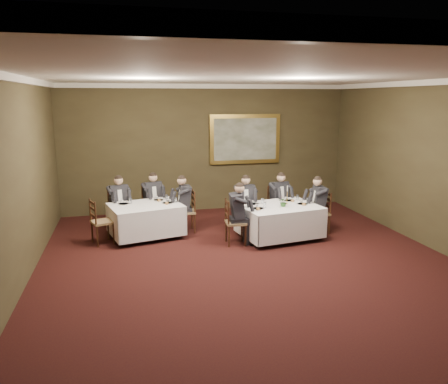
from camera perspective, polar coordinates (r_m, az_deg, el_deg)
name	(u,v)px	position (r m, az deg, el deg)	size (l,w,h in m)	color
ground	(260,277)	(7.97, 4.72, -10.97)	(10.00, 10.00, 0.00)	black
ceiling	(264,74)	(7.34, 5.21, 15.05)	(8.00, 10.00, 0.10)	silver
back_wall	(207,148)	(12.26, -2.24, 5.72)	(8.00, 0.10, 3.50)	#372E1B
left_wall	(8,192)	(7.31, -26.43, 0.04)	(0.10, 10.00, 3.50)	#372E1B
crown_molding	(264,78)	(7.33, 5.20, 14.58)	(8.00, 10.00, 0.12)	white
table_main	(279,219)	(9.96, 7.22, -3.52)	(1.90, 1.56, 0.67)	black
table_second	(146,218)	(10.11, -10.17, -3.38)	(1.81, 1.54, 0.67)	black
chair_main_backleft	(244,218)	(10.55, 2.69, -3.46)	(0.45, 0.43, 1.00)	olive
diner_main_backleft	(245,209)	(10.48, 2.72, -2.27)	(0.43, 0.49, 1.35)	black
chair_main_backright	(278,215)	(10.96, 7.06, -2.95)	(0.53, 0.51, 1.00)	olive
diner_main_backright	(278,206)	(10.89, 7.12, -1.81)	(0.50, 0.56, 1.35)	black
chair_main_endleft	(235,231)	(9.54, 1.46, -5.16)	(0.45, 0.47, 1.00)	olive
diner_main_endleft	(236,221)	(9.48, 1.54, -3.84)	(0.51, 0.44, 1.35)	black
chair_main_endright	(319,221)	(10.56, 12.37, -3.74)	(0.46, 0.48, 1.00)	olive
diner_main_endright	(319,212)	(10.49, 12.36, -2.54)	(0.52, 0.45, 1.35)	black
chair_sec_backleft	(119,219)	(10.80, -13.51, -3.43)	(0.54, 0.53, 1.00)	olive
diner_sec_backleft	(119,210)	(10.73, -13.55, -2.27)	(0.52, 0.58, 1.35)	black
chair_sec_backright	(153,215)	(11.01, -9.27, -2.95)	(0.55, 0.53, 1.00)	olive
diner_sec_backright	(153,206)	(10.94, -9.29, -1.81)	(0.53, 0.58, 1.35)	black
chair_sec_endright	(186,220)	(10.46, -4.94, -3.64)	(0.42, 0.44, 1.00)	olive
diner_sec_endright	(186,211)	(10.40, -5.02, -2.43)	(0.48, 0.42, 1.35)	black
chair_sec_endleft	(102,231)	(9.93, -15.61, -4.92)	(0.55, 0.56, 1.00)	olive
centerpiece	(284,201)	(9.77, 7.79, -1.22)	(0.21, 0.18, 0.23)	#2D5926
candlestick	(287,197)	(9.99, 8.24, -0.67)	(0.06, 0.06, 0.44)	#B38936
place_setting_table_main	(256,202)	(10.01, 4.20, -1.32)	(0.33, 0.31, 0.14)	white
place_setting_table_second	(126,202)	(10.25, -12.73, -1.27)	(0.33, 0.31, 0.14)	white
painting	(245,139)	(12.42, 2.77, 6.91)	(2.03, 0.09, 1.39)	#B89443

